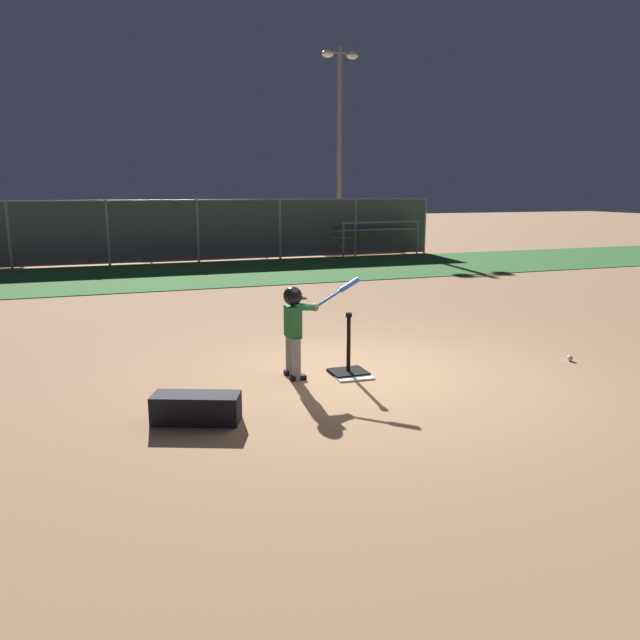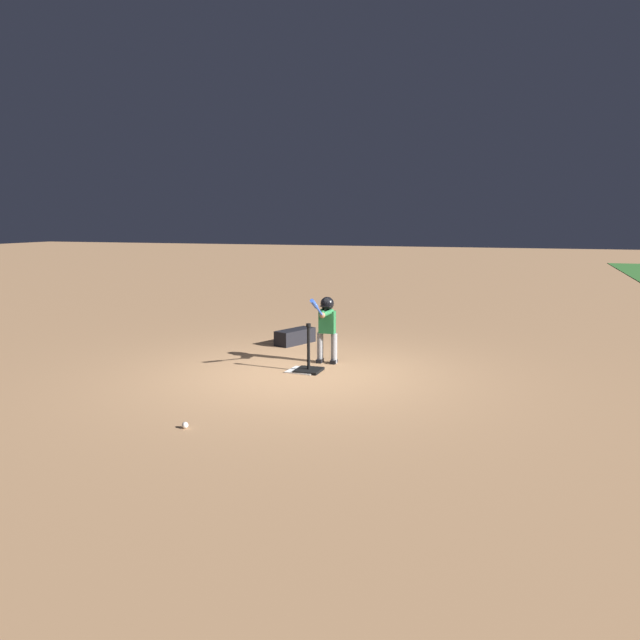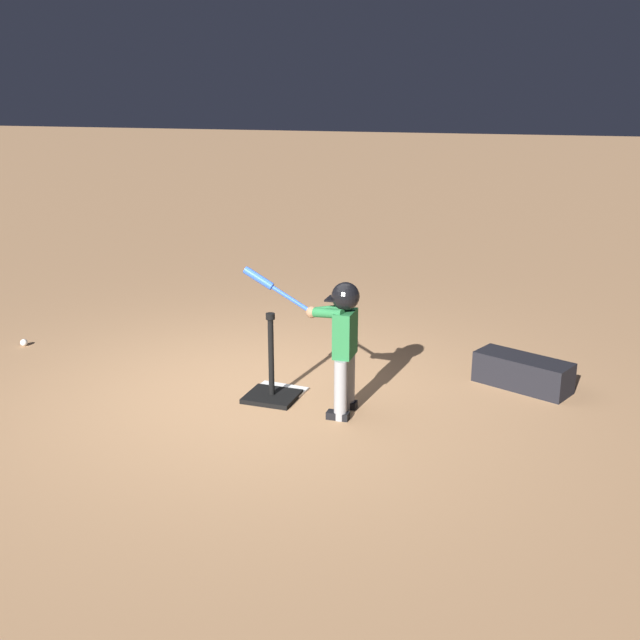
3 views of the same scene
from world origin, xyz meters
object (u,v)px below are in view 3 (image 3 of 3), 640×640
baseball (24,343)px  equipment_bag (523,372)px  batter_child (341,331)px  batting_tee (272,387)px

baseball → equipment_bag: equipment_bag is taller
batter_child → baseball: size_ratio=15.88×
batter_child → equipment_bag: size_ratio=1.40×
batter_child → equipment_bag: 1.82m
baseball → batting_tee: bearing=171.6°
batting_tee → equipment_bag: 2.23m
batting_tee → batter_child: batter_child is taller
batting_tee → equipment_bag: (-2.00, -0.99, 0.03)m
baseball → equipment_bag: bearing=-173.7°
batter_child → equipment_bag: bearing=-141.7°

